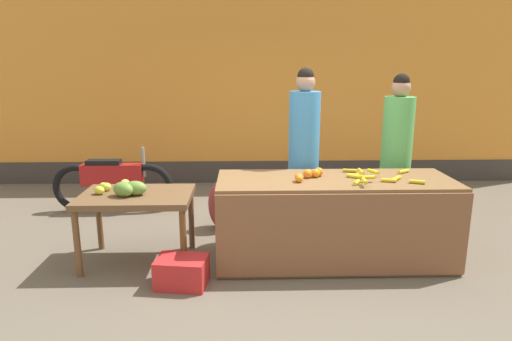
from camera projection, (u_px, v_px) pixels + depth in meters
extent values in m
plane|color=#665B4C|center=(279.00, 259.00, 4.45)|extent=(24.00, 24.00, 0.00)
cube|color=orange|center=(265.00, 78.00, 7.12)|extent=(9.25, 0.20, 3.45)
cube|color=#3F3833|center=(265.00, 172.00, 7.37)|extent=(9.25, 0.04, 0.36)
cube|color=brown|center=(333.00, 219.00, 4.37)|extent=(2.30, 0.82, 0.84)
cube|color=brown|center=(343.00, 236.00, 3.95)|extent=(2.30, 0.03, 0.78)
cube|color=brown|center=(136.00, 197.00, 4.26)|extent=(1.07, 0.73, 0.06)
cylinder|color=brown|center=(77.00, 244.00, 4.02)|extent=(0.06, 0.06, 0.64)
cylinder|color=brown|center=(183.00, 243.00, 4.04)|extent=(0.06, 0.06, 0.64)
cylinder|color=brown|center=(99.00, 220.00, 4.63)|extent=(0.06, 0.06, 0.64)
cylinder|color=brown|center=(191.00, 219.00, 4.66)|extent=(0.06, 0.06, 0.64)
cylinder|color=gold|center=(417.00, 182.00, 4.08)|extent=(0.14, 0.08, 0.04)
cylinder|color=yellow|center=(396.00, 179.00, 4.20)|extent=(0.14, 0.14, 0.04)
cylinder|color=yellow|center=(389.00, 180.00, 4.13)|extent=(0.14, 0.07, 0.04)
cylinder|color=yellow|center=(357.00, 182.00, 4.07)|extent=(0.10, 0.13, 0.04)
cylinder|color=yellow|center=(357.00, 177.00, 4.27)|extent=(0.14, 0.11, 0.04)
cylinder|color=gold|center=(354.00, 175.00, 4.32)|extent=(0.13, 0.04, 0.04)
cylinder|color=gold|center=(350.00, 171.00, 4.52)|extent=(0.14, 0.07, 0.04)
cylinder|color=yellow|center=(404.00, 171.00, 4.48)|extent=(0.14, 0.11, 0.04)
cylinder|color=gold|center=(364.00, 181.00, 3.99)|extent=(0.05, 0.14, 0.04)
cylinder|color=gold|center=(368.00, 177.00, 4.12)|extent=(0.13, 0.04, 0.04)
cylinder|color=gold|center=(361.00, 171.00, 4.35)|extent=(0.04, 0.16, 0.04)
cylinder|color=yellow|center=(373.00, 172.00, 4.35)|extent=(0.10, 0.14, 0.04)
sphere|color=orange|center=(319.00, 172.00, 4.36)|extent=(0.09, 0.09, 0.09)
sphere|color=orange|center=(299.00, 179.00, 4.12)|extent=(0.07, 0.07, 0.07)
sphere|color=orange|center=(316.00, 173.00, 4.31)|extent=(0.08, 0.08, 0.08)
sphere|color=orange|center=(307.00, 174.00, 4.28)|extent=(0.09, 0.09, 0.09)
sphere|color=orange|center=(299.00, 177.00, 4.16)|extent=(0.08, 0.08, 0.08)
ellipsoid|color=yellow|center=(133.00, 187.00, 4.34)|extent=(0.07, 0.09, 0.07)
ellipsoid|color=#D5D743|center=(106.00, 187.00, 4.34)|extent=(0.09, 0.08, 0.08)
ellipsoid|color=#DBC649|center=(125.00, 183.00, 4.50)|extent=(0.11, 0.10, 0.08)
ellipsoid|color=yellow|center=(104.00, 186.00, 4.39)|extent=(0.11, 0.10, 0.07)
ellipsoid|color=#D1D138|center=(99.00, 190.00, 4.22)|extent=(0.14, 0.13, 0.08)
ellipsoid|color=olive|center=(135.00, 188.00, 4.19)|extent=(0.24, 0.17, 0.14)
ellipsoid|color=olive|center=(123.00, 189.00, 4.15)|extent=(0.26, 0.23, 0.14)
cylinder|color=#33333D|center=(302.00, 204.00, 5.02)|extent=(0.29, 0.29, 0.74)
cylinder|color=#3F8CCC|center=(304.00, 133.00, 4.82)|extent=(0.34, 0.34, 0.90)
sphere|color=tan|center=(305.00, 82.00, 4.70)|extent=(0.21, 0.21, 0.21)
sphere|color=black|center=(306.00, 76.00, 4.68)|extent=(0.18, 0.18, 0.18)
cylinder|color=#33333D|center=(392.00, 203.00, 5.12)|extent=(0.29, 0.29, 0.71)
cylinder|color=#59B259|center=(397.00, 136.00, 4.94)|extent=(0.34, 0.34, 0.87)
sphere|color=tan|center=(401.00, 88.00, 4.81)|extent=(0.21, 0.21, 0.21)
sphere|color=black|center=(402.00, 82.00, 4.80)|extent=(0.18, 0.18, 0.18)
torus|color=black|center=(149.00, 187.00, 5.88)|extent=(0.65, 0.09, 0.65)
torus|color=black|center=(77.00, 188.00, 5.86)|extent=(0.65, 0.09, 0.65)
cube|color=#A51919|center=(112.00, 175.00, 5.83)|extent=(0.80, 0.18, 0.28)
cube|color=black|center=(104.00, 163.00, 5.79)|extent=(0.44, 0.16, 0.08)
cylinder|color=gray|center=(144.00, 162.00, 5.80)|extent=(0.04, 0.04, 0.40)
cube|color=red|center=(182.00, 272.00, 3.90)|extent=(0.48, 0.38, 0.26)
ellipsoid|color=maroon|center=(222.00, 205.00, 5.23)|extent=(0.47, 0.46, 0.59)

